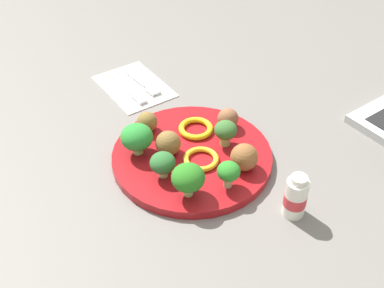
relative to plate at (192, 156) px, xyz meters
The scene contains 17 objects.
ground_plane 0.01m from the plate, ahead, with size 4.00×4.00×0.00m, color slate.
plate is the anchor object (origin of this frame).
broccoli_floret_mid_left 0.11m from the plate, 38.80° to the right, with size 0.05×0.05×0.06m.
broccoli_floret_far_rim 0.10m from the plate, 126.32° to the right, with size 0.06×0.06×0.06m.
broccoli_floret_mid_right 0.07m from the plate, 76.80° to the left, with size 0.04×0.04×0.05m.
broccoli_floret_back_right 0.08m from the plate, 75.03° to the right, with size 0.04×0.04×0.05m.
broccoli_floret_front_left 0.11m from the plate, ahead, with size 0.04×0.04×0.05m.
meatball_back_left 0.11m from the plate, 163.49° to the right, with size 0.04×0.04×0.04m, color brown.
meatball_far_rim 0.10m from the plate, 102.73° to the left, with size 0.04×0.04×0.04m, color brown.
meatball_back_right 0.10m from the plate, 30.93° to the left, with size 0.05×0.05×0.05m, color brown.
meatball_mid_right 0.05m from the plate, 124.71° to the right, with size 0.04×0.04×0.04m, color brown.
pepper_ring_near_rim 0.06m from the plate, 138.12° to the left, with size 0.06×0.06×0.01m, color yellow.
pepper_ring_mid_left 0.03m from the plate, 10.33° to the right, with size 0.06×0.06×0.01m, color yellow.
napkin 0.27m from the plate, behind, with size 0.17×0.12×0.01m, color white.
fork 0.26m from the plate, 168.43° to the left, with size 0.12×0.02×0.01m.
knife 0.26m from the plate, behind, with size 0.15×0.02×0.01m.
yogurt_bottle 0.20m from the plate, 16.22° to the left, with size 0.04×0.04×0.08m.
Camera 1 is at (0.51, -0.36, 0.56)m, focal length 44.56 mm.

